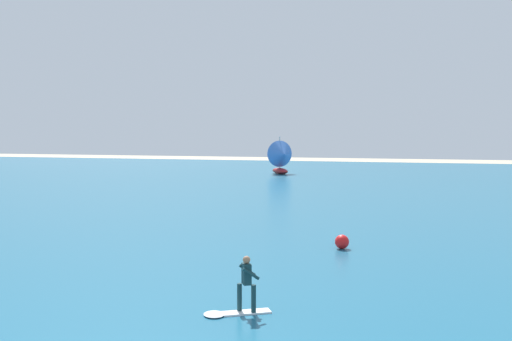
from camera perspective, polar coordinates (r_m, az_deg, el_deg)
ocean at (r=54.01m, az=9.85°, el=-1.82°), size 160.00×90.00×0.10m
kitesurfer at (r=17.79m, az=-1.51°, el=-11.41°), size 1.97×1.47×1.67m
sailboat_mid_left at (r=71.11m, az=2.44°, el=1.28°), size 3.70×3.96×4.40m
marker_buoy at (r=27.34m, az=8.06°, el=-6.63°), size 0.63×0.63×0.63m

